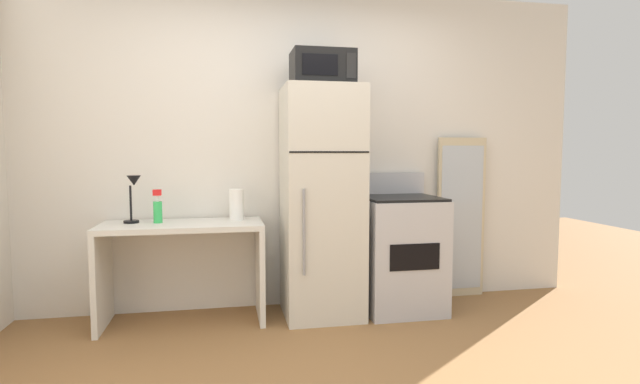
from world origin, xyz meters
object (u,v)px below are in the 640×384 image
at_px(desk_lamp, 133,191).
at_px(spray_bottle, 158,210).
at_px(leaning_mirror, 461,218).
at_px(desk, 183,253).
at_px(paper_towel_roll, 237,205).
at_px(refrigerator, 322,203).
at_px(microwave, 322,69).
at_px(oven_range, 400,253).

relative_size(desk_lamp, spray_bottle, 1.42).
xyz_separation_m(desk_lamp, leaning_mirror, (2.70, 0.16, -0.29)).
relative_size(desk, paper_towel_roll, 4.92).
xyz_separation_m(refrigerator, microwave, (0.00, -0.02, 1.01)).
bearing_deg(leaning_mirror, microwave, -168.19).
relative_size(desk, microwave, 2.56).
distance_m(oven_range, leaning_mirror, 0.74).
height_order(desk_lamp, oven_range, desk_lamp).
xyz_separation_m(oven_range, leaning_mirror, (0.66, 0.26, 0.23)).
height_order(spray_bottle, microwave, microwave).
relative_size(spray_bottle, leaning_mirror, 0.18).
bearing_deg(leaning_mirror, refrigerator, -169.09).
bearing_deg(desk_lamp, oven_range, -2.80).
bearing_deg(desk_lamp, paper_towel_roll, 1.78).
relative_size(desk_lamp, oven_range, 0.32).
distance_m(desk_lamp, refrigerator, 1.40).
bearing_deg(desk_lamp, spray_bottle, -7.80).
bearing_deg(leaning_mirror, desk_lamp, -176.71).
distance_m(desk_lamp, paper_towel_roll, 0.76).
xyz_separation_m(desk, oven_range, (1.69, -0.04, -0.06)).
bearing_deg(microwave, refrigerator, 90.33).
height_order(paper_towel_roll, spray_bottle, spray_bottle).
bearing_deg(paper_towel_roll, spray_bottle, -175.35).
distance_m(desk, desk_lamp, 0.58).
distance_m(paper_towel_roll, microwave, 1.22).
bearing_deg(desk, spray_bottle, 166.96).
bearing_deg(oven_range, desk, 178.80).
bearing_deg(paper_towel_roll, desk_lamp, -178.22).
bearing_deg(refrigerator, microwave, -89.67).
distance_m(paper_towel_roll, oven_range, 1.36).
distance_m(desk_lamp, leaning_mirror, 2.72).
xyz_separation_m(desk_lamp, oven_range, (2.04, -0.10, -0.52)).
xyz_separation_m(refrigerator, leaning_mirror, (1.30, 0.25, -0.18)).
bearing_deg(oven_range, desk_lamp, 177.20).
distance_m(desk, leaning_mirror, 2.37).
distance_m(refrigerator, oven_range, 0.77).
xyz_separation_m(spray_bottle, refrigerator, (1.22, -0.07, 0.04)).
distance_m(desk_lamp, oven_range, 2.11).
distance_m(paper_towel_roll, leaning_mirror, 1.96).
height_order(desk, paper_towel_roll, paper_towel_roll).
bearing_deg(desk, refrigerator, -1.70).
distance_m(desk, spray_bottle, 0.37).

